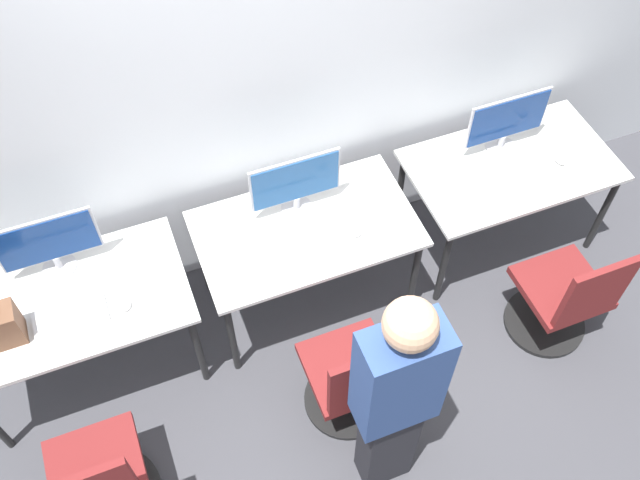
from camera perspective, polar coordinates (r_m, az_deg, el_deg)
The scene contains 17 objects.
ground_plane at distance 4.28m, azimuth 0.69°, elevation -8.22°, with size 20.00×20.00×0.00m, color #3D3D42.
wall_back at distance 3.68m, azimuth -4.00°, elevation 13.18°, with size 12.00×0.05×2.80m.
desk_left at distance 3.88m, azimuth -19.27°, elevation -5.20°, with size 1.20×0.70×0.70m.
monitor_left at distance 3.80m, azimuth -20.93°, elevation -0.28°, with size 0.51×0.17×0.38m.
keyboard_left at distance 3.75m, azimuth -19.35°, elevation -5.81°, with size 0.36×0.17×0.02m.
mouse_left at distance 3.71m, azimuth -15.35°, elevation -4.94°, with size 0.06×0.09×0.03m.
desk_center at distance 3.93m, azimuth -1.12°, elevation 0.36°, with size 1.20×0.70×0.70m.
monitor_center at distance 3.80m, azimuth -1.96°, elevation 4.52°, with size 0.51×0.17×0.38m.
keyboard_center at distance 3.79m, azimuth -0.43°, elevation -0.37°, with size 0.36×0.17×0.02m.
mouse_center at distance 3.84m, azimuth 2.85°, elevation 0.78°, with size 0.06×0.09×0.03m.
office_chair_center at distance 3.79m, azimuth 2.62°, elevation -11.20°, with size 0.48×0.48×0.87m.
person_center at distance 3.18m, azimuth 6.06°, elevation -12.41°, with size 0.36×0.21×1.62m.
desk_right at distance 4.37m, azimuth 14.94°, elevation 5.27°, with size 1.20×0.70×0.70m.
monitor_right at distance 4.25m, azimuth 14.74°, elevation 9.15°, with size 0.51×0.17×0.38m.
keyboard_right at distance 4.27m, azimuth 15.66°, elevation 5.31°, with size 0.36×0.17×0.02m.
mouse_right at distance 4.40m, azimuth 18.65°, elevation 6.13°, with size 0.06×0.09×0.03m.
office_chair_right at distance 4.25m, azimuth 18.93°, elevation -4.56°, with size 0.48×0.48×0.87m.
Camera 1 is at (-0.79, -1.87, 3.77)m, focal length 40.00 mm.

